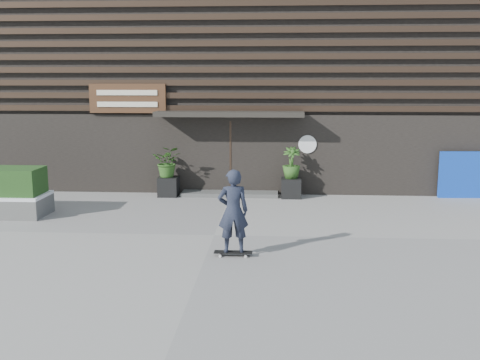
# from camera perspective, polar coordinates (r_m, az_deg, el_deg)

# --- Properties ---
(ground) EXTENTS (80.00, 80.00, 0.00)m
(ground) POSITION_cam_1_polar(r_m,az_deg,el_deg) (13.07, -2.65, -5.63)
(ground) COLOR gray
(ground) RESTS_ON ground
(entrance_step) EXTENTS (3.00, 0.80, 0.12)m
(entrance_step) POSITION_cam_1_polar(r_m,az_deg,el_deg) (17.52, -1.04, -1.39)
(entrance_step) COLOR #464744
(entrance_step) RESTS_ON ground
(planter_pot_left) EXTENTS (0.60, 0.60, 0.60)m
(planter_pot_left) POSITION_cam_1_polar(r_m,az_deg,el_deg) (17.53, -7.30, -0.66)
(planter_pot_left) COLOR black
(planter_pot_left) RESTS_ON ground
(bamboo_left) EXTENTS (0.86, 0.75, 0.96)m
(bamboo_left) POSITION_cam_1_polar(r_m,az_deg,el_deg) (17.40, -7.35, 1.86)
(bamboo_left) COLOR #2D591E
(bamboo_left) RESTS_ON planter_pot_left
(planter_pot_right) EXTENTS (0.60, 0.60, 0.60)m
(planter_pot_right) POSITION_cam_1_polar(r_m,az_deg,el_deg) (17.23, 5.22, -0.81)
(planter_pot_right) COLOR black
(planter_pot_right) RESTS_ON ground
(bamboo_right) EXTENTS (0.54, 0.54, 0.96)m
(bamboo_right) POSITION_cam_1_polar(r_m,az_deg,el_deg) (17.10, 5.26, 1.76)
(bamboo_right) COLOR #2D591E
(bamboo_right) RESTS_ON planter_pot_right
(blue_tarp) EXTENTS (1.53, 0.20, 1.43)m
(blue_tarp) POSITION_cam_1_polar(r_m,az_deg,el_deg) (18.38, 21.86, 0.50)
(blue_tarp) COLOR #0D37B1
(blue_tarp) RESTS_ON ground
(building) EXTENTS (18.00, 11.00, 8.00)m
(building) POSITION_cam_1_polar(r_m,az_deg,el_deg) (22.52, 0.04, 11.20)
(building) COLOR black
(building) RESTS_ON ground
(skateboarder) EXTENTS (0.78, 0.50, 1.80)m
(skateboarder) POSITION_cam_1_polar(r_m,az_deg,el_deg) (11.29, -0.71, -3.21)
(skateboarder) COLOR black
(skateboarder) RESTS_ON ground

